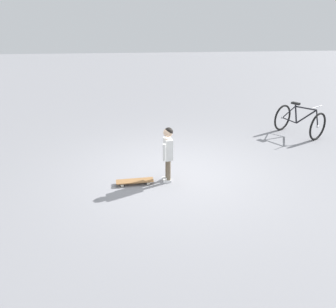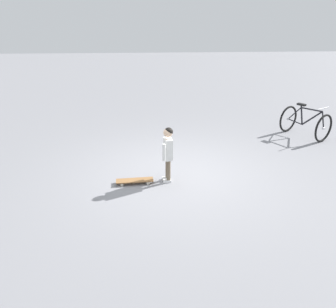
# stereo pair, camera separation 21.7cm
# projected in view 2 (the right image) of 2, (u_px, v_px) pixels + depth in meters

# --- Properties ---
(ground_plane) EXTENTS (50.00, 50.00, 0.00)m
(ground_plane) POSITION_uv_depth(u_px,v_px,m) (179.00, 173.00, 6.73)
(ground_plane) COLOR gray
(child_person) EXTENTS (0.39, 0.21, 1.06)m
(child_person) POSITION_uv_depth(u_px,v_px,m) (168.00, 149.00, 6.17)
(child_person) COLOR brown
(child_person) RESTS_ON ground
(skateboard) EXTENTS (0.23, 0.70, 0.07)m
(skateboard) POSITION_uv_depth(u_px,v_px,m) (135.00, 181.00, 6.29)
(skateboard) COLOR olive
(skateboard) RESTS_ON ground
(bicycle_near) EXTENTS (1.28, 1.16, 0.85)m
(bicycle_near) POSITION_uv_depth(u_px,v_px,m) (305.00, 122.00, 8.66)
(bicycle_near) COLOR black
(bicycle_near) RESTS_ON ground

